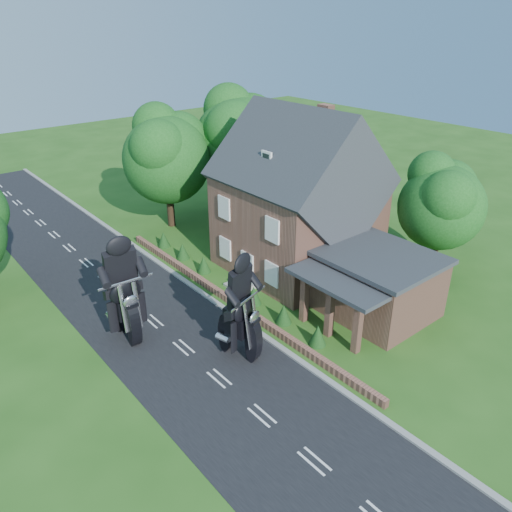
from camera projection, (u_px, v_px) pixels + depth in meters
ground at (219, 379)px, 22.56m from camera, size 120.00×120.00×0.00m
road at (219, 378)px, 22.55m from camera, size 7.00×80.00×0.02m
kerb at (279, 347)px, 24.62m from camera, size 0.30×80.00×0.12m
garden_wall at (229, 299)px, 28.39m from camera, size 0.30×22.00×0.40m
house at (298, 202)px, 30.80m from camera, size 9.54×8.64×10.24m
annex at (375, 283)px, 26.87m from camera, size 7.05×5.94×3.44m
tree_annex_side at (444, 199)px, 30.36m from camera, size 5.64×5.20×7.48m
tree_house_right at (335, 163)px, 35.76m from camera, size 6.51×6.00×8.40m
tree_behind_house at (243, 135)px, 39.09m from camera, size 7.81×7.20×10.08m
tree_behind_left at (170, 151)px, 36.55m from camera, size 6.94×6.40×9.16m
shrub_a at (318, 335)px, 24.65m from camera, size 0.90×0.90×1.10m
shrub_b at (284, 314)px, 26.38m from camera, size 0.90×0.90×1.10m
shrub_c at (254, 295)px, 28.11m from camera, size 0.90×0.90×1.10m
shrub_d at (204, 264)px, 31.58m from camera, size 0.90×0.90×1.10m
shrub_e at (183, 251)px, 33.31m from camera, size 0.90×0.90×1.10m
shrub_f at (164, 239)px, 35.04m from camera, size 0.90×0.90×1.10m
motorcycle_lead at (240, 341)px, 23.76m from camera, size 0.93×1.82×1.65m
motorcycle_follow at (128, 323)px, 25.05m from camera, size 0.58×1.86×1.71m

